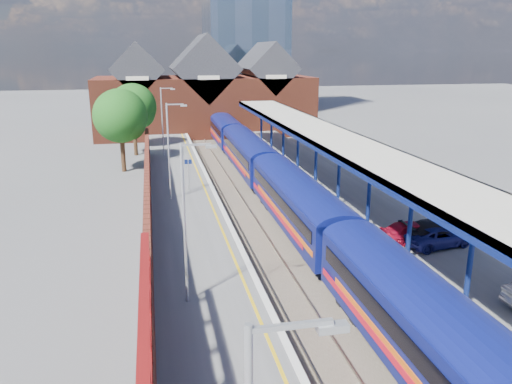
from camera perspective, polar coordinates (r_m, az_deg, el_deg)
The scene contains 22 objects.
ground at distance 45.96m, azimuth -1.97°, elevation 1.30°, with size 240.00×240.00×0.00m, color #5B5B5E.
ballast_bed at distance 36.54m, azimuth 0.76°, elevation -2.51°, with size 6.00×76.00×0.06m, color #473D33.
rails at distance 36.51m, azimuth 0.76°, elevation -2.37°, with size 4.51×76.00×0.14m.
left_platform at distance 35.65m, azimuth -7.91°, elevation -2.34°, with size 5.00×76.00×1.00m, color #565659.
right_platform at distance 38.11m, azimuth 9.60°, elevation -1.21°, with size 6.00×76.00×1.00m, color #565659.
coping_left at distance 35.71m, azimuth -4.18°, elevation -1.31°, with size 0.30×76.00×0.05m, color silver.
coping_right at distance 37.03m, azimuth 5.52°, elevation -0.72°, with size 0.30×76.00×0.05m, color silver.
yellow_line at distance 35.64m, azimuth -5.13°, elevation -1.40°, with size 0.14×76.00×0.01m, color yellow.
train at distance 40.33m, azimuth 1.50°, elevation 2.34°, with size 2.92×65.92×3.45m.
canopy at distance 38.62m, azimuth 8.15°, elevation 6.32°, with size 4.50×52.00×4.48m.
lamp_post_b at distance 20.92m, azimuth -7.85°, elevation -2.52°, with size 1.48×0.18×7.00m.
lamp_post_c at distance 36.45m, azimuth -9.77°, elevation 5.28°, with size 1.48×0.18×7.00m.
lamp_post_d at distance 52.26m, azimuth -10.54°, elevation 8.39°, with size 1.48×0.18×7.00m.
platform_sign at distance 38.94m, azimuth -7.73°, elevation 2.57°, with size 0.55×0.08×2.50m.
brick_wall at distance 28.84m, azimuth -12.25°, elevation -2.88°, with size 0.35×50.00×3.86m.
station_building at distance 72.49m, azimuth -5.93°, elevation 10.95°, with size 30.00×12.12×13.78m.
glass_tower at distance 95.87m, azimuth -1.35°, elevation 21.03°, with size 14.20×14.20×40.30m.
tree_near at distance 50.20m, azimuth -15.08°, elevation 8.23°, with size 5.20×5.20×8.10m.
tree_far at distance 58.10m, azimuth -13.72°, elevation 9.29°, with size 5.20×5.20×8.10m.
parked_car_red at distance 29.73m, azimuth 17.42°, elevation -4.36°, with size 1.50×3.73×1.27m, color #A40D27.
parked_car_dark at distance 30.35m, azimuth 20.15°, elevation -4.19°, with size 1.79×4.40×1.28m, color black.
parked_car_blue at distance 29.71m, azimuth 20.08°, elevation -4.78°, with size 1.85×4.01×1.12m, color navy.
Camera 1 is at (-7.63, -13.83, 11.53)m, focal length 35.00 mm.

